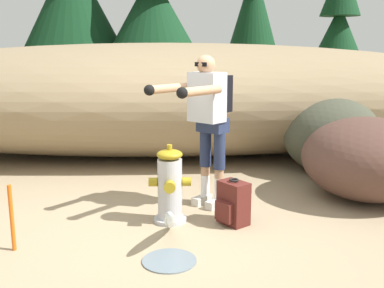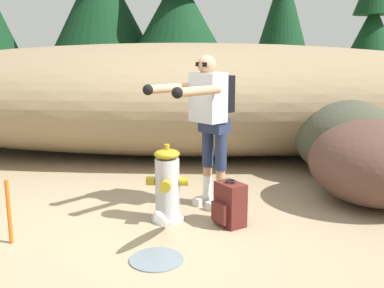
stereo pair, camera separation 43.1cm
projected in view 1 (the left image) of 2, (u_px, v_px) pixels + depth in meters
The scene contains 11 objects.
ground_plane at pixel (163, 231), 4.42m from camera, with size 56.00×56.00×0.04m, color #998466.
dirt_embankment at pixel (167, 99), 7.52m from camera, with size 12.81×3.20×1.85m, color #897556.
fire_hydrant at pixel (170, 187), 4.55m from camera, with size 0.43×0.38×0.81m.
hydrant_water_jet at pixel (170, 229), 3.98m from camera, with size 0.46×0.98×0.49m.
utility_worker at pixel (208, 112), 4.85m from camera, with size 0.95×0.97×1.68m.
spare_backpack at pixel (233, 203), 4.52m from camera, with size 0.36×0.36×0.47m.
boulder_large at pixel (332, 135), 6.36m from camera, with size 1.39×1.26×1.09m, color #3D4031.
boulder_mid at pixel (368, 159), 5.25m from camera, with size 1.51×1.55×0.97m, color #50352C.
pine_tree_center at pixel (152, 0), 10.97m from camera, with size 2.47×2.47×5.03m.
pine_tree_far_right at pixel (339, 26), 13.98m from camera, with size 1.91×1.91×4.53m.
survey_stake at pixel (12, 218), 3.90m from camera, with size 0.04×0.04×0.60m, color #E55914.
Camera 1 is at (0.13, -4.15, 1.73)m, focal length 41.95 mm.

